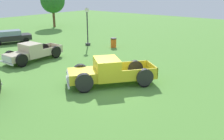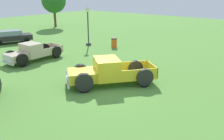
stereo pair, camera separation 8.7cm
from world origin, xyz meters
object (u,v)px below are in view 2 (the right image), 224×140
object	(u,v)px
sedan_distant_a	(11,36)
lamp_post_near	(88,26)
trash_can	(114,43)
pickup_truck_foreground	(106,72)
pickup_truck_behind_right	(31,53)
oak_tree_east	(54,1)

from	to	relation	value
sedan_distant_a	lamp_post_near	distance (m)	8.60
lamp_post_near	trash_can	world-z (taller)	lamp_post_near
pickup_truck_foreground	pickup_truck_behind_right	world-z (taller)	pickup_truck_foreground
pickup_truck_behind_right	oak_tree_east	distance (m)	19.24
sedan_distant_a	trash_can	distance (m)	11.25
pickup_truck_behind_right	sedan_distant_a	bearing A→B (deg)	69.96
pickup_truck_foreground	trash_can	world-z (taller)	pickup_truck_foreground
lamp_post_near	oak_tree_east	xyz separation A→B (m)	(6.28, 13.05, 1.87)
pickup_truck_behind_right	oak_tree_east	world-z (taller)	oak_tree_east
pickup_truck_foreground	trash_can	bearing A→B (deg)	35.12
pickup_truck_foreground	oak_tree_east	world-z (taller)	oak_tree_east
pickup_truck_behind_right	lamp_post_near	world-z (taller)	lamp_post_near
sedan_distant_a	trash_can	world-z (taller)	sedan_distant_a
sedan_distant_a	lamp_post_near	xyz separation A→B (m)	(4.25, -7.37, 1.29)
sedan_distant_a	pickup_truck_foreground	bearing A→B (deg)	-100.69
sedan_distant_a	oak_tree_east	bearing A→B (deg)	28.36
sedan_distant_a	lamp_post_near	bearing A→B (deg)	-60.02
lamp_post_near	oak_tree_east	world-z (taller)	oak_tree_east
trash_can	pickup_truck_foreground	bearing A→B (deg)	-144.88
pickup_truck_foreground	sedan_distant_a	world-z (taller)	pickup_truck_foreground
lamp_post_near	pickup_truck_foreground	bearing A→B (deg)	-130.83
pickup_truck_behind_right	pickup_truck_foreground	bearing A→B (deg)	-90.94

